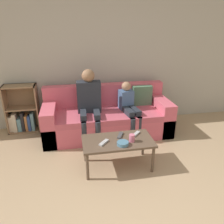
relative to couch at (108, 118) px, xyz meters
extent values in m
cube|color=#B7B2A8|center=(-0.14, 0.54, 1.01)|extent=(12.00, 0.06, 2.60)
cube|color=#DB5B70|center=(-0.01, -0.04, -0.12)|extent=(2.20, 0.85, 0.34)
cube|color=#C95467|center=(-0.01, -0.13, 0.10)|extent=(1.76, 0.67, 0.10)
cube|color=#DB5B70|center=(-0.01, 0.30, 0.35)|extent=(2.20, 0.18, 0.39)
cube|color=#DB5B70|center=(-1.00, -0.04, 0.01)|extent=(0.22, 0.85, 0.60)
cube|color=#DB5B70|center=(0.98, -0.04, 0.01)|extent=(0.22, 0.85, 0.60)
cube|color=#4C7556|center=(0.67, 0.15, 0.33)|extent=(0.36, 0.12, 0.36)
cube|color=#8E7051|center=(-1.77, 0.36, 0.15)|extent=(0.02, 0.28, 0.87)
cube|color=#8E7051|center=(-1.23, 0.36, 0.15)|extent=(0.02, 0.28, 0.87)
cube|color=#8E7051|center=(-1.50, 0.49, 0.15)|extent=(0.56, 0.02, 0.87)
cube|color=#8E7051|center=(-1.50, 0.36, -0.28)|extent=(0.56, 0.28, 0.02)
cube|color=#8E7051|center=(-1.50, 0.36, 0.16)|extent=(0.51, 0.28, 0.02)
cube|color=#8E7051|center=(-1.50, 0.36, 0.57)|extent=(0.56, 0.28, 0.02)
cube|color=beige|center=(-1.72, 0.34, -0.12)|extent=(0.07, 0.16, 0.29)
cube|color=beige|center=(-1.65, 0.35, -0.09)|extent=(0.07, 0.21, 0.34)
cube|color=#6699A8|center=(-1.58, 0.34, -0.14)|extent=(0.07, 0.18, 0.24)
cube|color=#232328|center=(-1.52, 0.34, -0.09)|extent=(0.05, 0.18, 0.35)
cube|color=#B77542|center=(-1.46, 0.34, -0.12)|extent=(0.04, 0.19, 0.29)
cube|color=#33519E|center=(-1.41, 0.34, -0.13)|extent=(0.05, 0.19, 0.27)
cube|color=#6699A8|center=(-1.35, 0.35, -0.10)|extent=(0.06, 0.19, 0.33)
cylinder|color=brown|center=(-0.47, -1.24, -0.09)|extent=(0.04, 0.04, 0.39)
cylinder|color=brown|center=(0.40, -1.24, -0.09)|extent=(0.04, 0.04, 0.39)
cylinder|color=brown|center=(-0.47, -0.82, -0.09)|extent=(0.04, 0.04, 0.39)
cylinder|color=brown|center=(0.40, -0.82, -0.09)|extent=(0.04, 0.04, 0.39)
cube|color=brown|center=(-0.04, -1.03, 0.11)|extent=(0.95, 0.50, 0.03)
cylinder|color=#282D38|center=(-0.45, -0.44, -0.07)|extent=(0.09, 0.09, 0.44)
cylinder|color=#282D38|center=(-0.23, -0.45, -0.07)|extent=(0.09, 0.09, 0.44)
cube|color=#282D38|center=(-0.44, -0.22, 0.20)|extent=(0.12, 0.38, 0.09)
cube|color=#282D38|center=(-0.22, -0.23, 0.20)|extent=(0.12, 0.38, 0.09)
cube|color=#282D38|center=(-0.32, 0.00, 0.42)|extent=(0.41, 0.22, 0.53)
sphere|color=#936B4C|center=(-0.32, 0.00, 0.78)|extent=(0.21, 0.21, 0.21)
cylinder|color=#282D38|center=(0.34, -0.44, -0.07)|extent=(0.10, 0.10, 0.44)
cylinder|color=#282D38|center=(0.46, -0.43, -0.07)|extent=(0.10, 0.10, 0.44)
cube|color=#282D38|center=(0.30, -0.22, 0.20)|extent=(0.15, 0.39, 0.09)
cube|color=#282D38|center=(0.43, -0.21, 0.20)|extent=(0.15, 0.39, 0.09)
cube|color=#476693|center=(0.33, 0.01, 0.32)|extent=(0.25, 0.23, 0.34)
sphere|color=#A87A5B|center=(0.33, 0.01, 0.56)|extent=(0.16, 0.16, 0.16)
cylinder|color=pink|center=(0.14, -1.10, 0.18)|extent=(0.07, 0.07, 0.10)
cube|color=#B7B7BC|center=(-0.23, -1.08, 0.14)|extent=(0.15, 0.16, 0.02)
cube|color=#47474C|center=(0.02, -0.93, 0.14)|extent=(0.12, 0.17, 0.02)
cube|color=#B7B7BC|center=(0.24, -0.93, 0.14)|extent=(0.15, 0.15, 0.02)
cylinder|color=teal|center=(0.00, -1.17, 0.15)|extent=(0.15, 0.15, 0.05)
camera|label=1|loc=(-0.59, -3.53, 1.60)|focal=35.00mm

